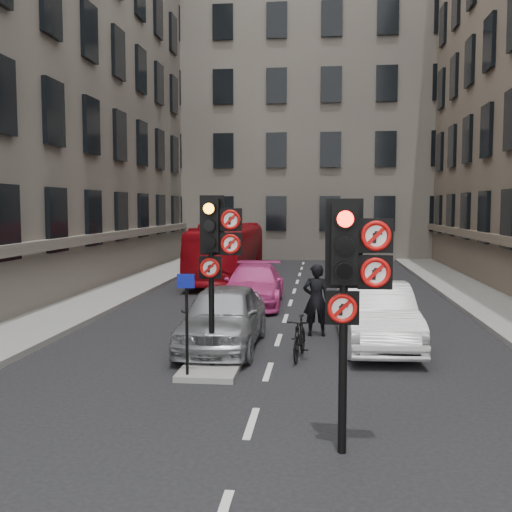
% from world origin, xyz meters
% --- Properties ---
extents(ground, '(120.00, 120.00, 0.00)m').
position_xyz_m(ground, '(0.00, 0.00, 0.00)').
color(ground, black).
rests_on(ground, ground).
extents(pavement_left, '(3.00, 50.00, 0.16)m').
position_xyz_m(pavement_left, '(-7.20, 12.00, 0.08)').
color(pavement_left, gray).
rests_on(pavement_left, ground).
extents(centre_island, '(1.20, 2.00, 0.12)m').
position_xyz_m(centre_island, '(-1.20, 5.00, 0.06)').
color(centre_island, gray).
rests_on(centre_island, ground).
extents(building_far, '(30.00, 14.00, 20.00)m').
position_xyz_m(building_far, '(0.00, 38.00, 10.00)').
color(building_far, gray).
rests_on(building_far, ground).
extents(signal_near, '(0.91, 0.40, 3.58)m').
position_xyz_m(signal_near, '(1.49, 0.99, 2.58)').
color(signal_near, black).
rests_on(signal_near, ground).
extents(signal_far, '(0.91, 0.40, 3.58)m').
position_xyz_m(signal_far, '(-1.11, 4.99, 2.70)').
color(signal_far, black).
rests_on(signal_far, centre_island).
extents(car_silver, '(1.87, 4.55, 1.54)m').
position_xyz_m(car_silver, '(-1.30, 7.03, 0.77)').
color(car_silver, '#989B9F').
rests_on(car_silver, ground).
extents(car_white, '(1.86, 4.79, 1.56)m').
position_xyz_m(car_white, '(2.46, 7.59, 0.78)').
color(car_white, silver).
rests_on(car_white, ground).
extents(car_pink, '(2.12, 4.92, 1.41)m').
position_xyz_m(car_pink, '(-1.26, 13.41, 0.71)').
color(car_pink, '#D43E8F').
rests_on(car_pink, ground).
extents(bus_red, '(2.29, 9.63, 2.68)m').
position_xyz_m(bus_red, '(-3.25, 20.25, 1.34)').
color(bus_red, '#9B0B12').
rests_on(bus_red, ground).
extents(motorcycle, '(0.63, 1.66, 0.97)m').
position_xyz_m(motorcycle, '(0.61, 6.16, 0.49)').
color(motorcycle, black).
rests_on(motorcycle, ground).
extents(motorcyclist, '(0.73, 0.50, 1.94)m').
position_xyz_m(motorcyclist, '(0.96, 8.63, 0.97)').
color(motorcyclist, black).
rests_on(motorcyclist, ground).
extents(info_sign, '(0.35, 0.10, 2.02)m').
position_xyz_m(info_sign, '(-1.55, 4.18, 1.43)').
color(info_sign, black).
rests_on(info_sign, centre_island).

